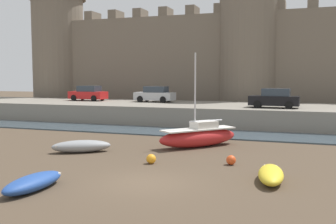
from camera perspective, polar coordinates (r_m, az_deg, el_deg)
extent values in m
plane|color=#4C3D2D|center=(16.45, -3.23, -10.23)|extent=(160.00, 160.00, 0.00)
cube|color=#3D4C56|center=(29.90, 7.23, -3.17)|extent=(80.00, 4.50, 0.10)
cube|color=gray|center=(36.88, 9.56, -0.34)|extent=(62.93, 10.00, 1.73)
cube|color=#706354|center=(46.15, 11.63, 6.80)|extent=(50.93, 2.80, 11.52)
cylinder|color=#706354|center=(55.61, -15.62, 7.99)|extent=(6.76, 6.76, 14.55)
cylinder|color=#706354|center=(46.22, 11.67, 8.68)|extent=(6.76, 6.76, 14.55)
cube|color=#6A5E4F|center=(53.22, -10.85, 13.41)|extent=(1.10, 2.52, 1.10)
cube|color=#6A5E4F|center=(51.66, -7.53, 13.71)|extent=(1.10, 2.52, 1.10)
cube|color=#6A5E4F|center=(50.28, -4.01, 13.98)|extent=(1.10, 2.52, 1.10)
cube|color=#6A5E4F|center=(49.08, -0.30, 14.21)|extent=(1.10, 2.52, 1.10)
cube|color=#6A5E4F|center=(48.09, 3.58, 14.39)|extent=(1.10, 2.52, 1.10)
cube|color=#6A5E4F|center=(47.31, 7.62, 14.50)|extent=(1.10, 2.52, 1.10)
cube|color=#6A5E4F|center=(46.45, 16.01, 14.53)|extent=(1.10, 2.52, 1.10)
cube|color=#6A5E4F|center=(46.38, 20.27, 14.42)|extent=(1.10, 2.52, 1.10)
ellipsoid|color=red|center=(24.53, 4.45, -3.73)|extent=(4.75, 5.15, 1.15)
cube|color=silver|center=(24.45, 4.46, -2.49)|extent=(4.15, 4.50, 0.08)
cube|color=silver|center=(24.65, 5.26, -1.83)|extent=(1.74, 1.80, 0.44)
cylinder|color=silver|center=(24.09, 3.95, 3.06)|extent=(0.10, 0.10, 4.66)
cylinder|color=silver|center=(24.70, 5.53, -1.28)|extent=(1.69, 1.93, 0.08)
ellipsoid|color=yellow|center=(17.06, 14.70, -8.77)|extent=(1.30, 3.08, 0.61)
ellipsoid|color=#F2F246|center=(17.05, 14.71, -8.57)|extent=(1.03, 2.52, 0.34)
cube|color=beige|center=(16.82, 14.72, -8.62)|extent=(0.89, 0.28, 0.06)
cube|color=beige|center=(18.18, 14.66, -7.64)|extent=(0.59, 0.33, 0.08)
ellipsoid|color=#234793|center=(16.17, -18.96, -9.66)|extent=(1.19, 3.13, 0.61)
ellipsoid|color=blue|center=(16.16, -18.97, -9.45)|extent=(0.93, 2.56, 0.34)
cube|color=beige|center=(15.98, -19.52, -9.48)|extent=(0.92, 0.23, 0.06)
cube|color=beige|center=(17.06, -16.33, -8.54)|extent=(0.60, 0.30, 0.08)
ellipsoid|color=gray|center=(23.28, -12.46, -4.87)|extent=(3.41, 2.74, 0.71)
ellipsoid|color=silver|center=(23.27, -12.46, -4.73)|extent=(2.77, 2.21, 0.39)
cube|color=beige|center=(23.27, -11.84, -4.62)|extent=(0.67, 0.89, 0.06)
cube|color=beige|center=(23.28, -15.69, -4.75)|extent=(0.56, 0.66, 0.08)
sphere|color=orange|center=(19.86, -2.47, -6.81)|extent=(0.49, 0.49, 0.49)
sphere|color=#E04C1E|center=(19.83, 9.14, -6.91)|extent=(0.48, 0.48, 0.48)
cube|color=red|center=(43.86, -11.53, 2.42)|extent=(4.17, 1.88, 0.80)
cube|color=#2D3842|center=(43.75, -11.39, 3.33)|extent=(2.32, 1.59, 0.64)
cylinder|color=black|center=(43.88, -13.52, 2.01)|extent=(0.65, 0.21, 0.64)
cylinder|color=black|center=(45.28, -12.29, 2.13)|extent=(0.65, 0.21, 0.64)
cylinder|color=black|center=(42.47, -10.71, 1.97)|extent=(0.65, 0.21, 0.64)
cylinder|color=black|center=(43.92, -9.53, 2.09)|extent=(0.65, 0.21, 0.64)
cube|color=black|center=(34.31, 15.13, 1.60)|extent=(4.17, 1.88, 0.80)
cube|color=#2D3842|center=(34.26, 15.41, 2.76)|extent=(2.32, 1.59, 0.64)
cylinder|color=black|center=(33.65, 12.81, 1.11)|extent=(0.65, 0.21, 0.64)
cylinder|color=black|center=(35.33, 13.23, 1.29)|extent=(0.65, 0.21, 0.64)
cylinder|color=black|center=(33.36, 17.13, 0.97)|extent=(0.65, 0.21, 0.64)
cylinder|color=black|center=(35.06, 17.34, 1.16)|extent=(0.65, 0.21, 0.64)
cube|color=#B2B5B7|center=(40.65, -1.94, 2.31)|extent=(4.17, 1.88, 0.80)
cube|color=#2D3842|center=(40.56, -1.75, 3.29)|extent=(2.32, 1.59, 0.64)
cylinder|color=black|center=(40.42, -4.08, 1.89)|extent=(0.65, 0.21, 0.64)
cylinder|color=black|center=(41.96, -3.07, 2.01)|extent=(0.65, 0.21, 0.64)
cylinder|color=black|center=(39.39, -0.74, 1.81)|extent=(0.65, 0.21, 0.64)
cylinder|color=black|center=(40.96, 0.16, 1.94)|extent=(0.65, 0.21, 0.64)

